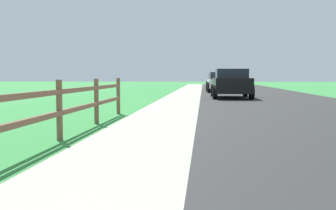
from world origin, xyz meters
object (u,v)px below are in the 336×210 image
object	(u,v)px
parked_suv_black	(231,83)
parked_car_blue	(218,79)
parked_car_white	(221,82)
parked_car_red	(217,80)

from	to	relation	value
parked_suv_black	parked_car_blue	xyz separation A→B (m)	(0.18, 26.07, -0.01)
parked_car_white	parked_car_blue	world-z (taller)	parked_car_blue
parked_car_white	parked_car_red	distance (m)	8.55
parked_car_blue	parked_car_red	bearing A→B (deg)	-92.29
parked_car_white	parked_car_blue	bearing A→B (deg)	88.72
parked_suv_black	parked_car_white	xyz separation A→B (m)	(-0.21, 8.13, -0.04)
parked_suv_black	parked_car_blue	size ratio (longest dim) A/B	1.00
parked_car_white	parked_car_red	xyz separation A→B (m)	(0.02, 8.55, 0.00)
parked_car_red	parked_car_blue	world-z (taller)	parked_car_blue
parked_car_white	parked_car_red	bearing A→B (deg)	89.84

